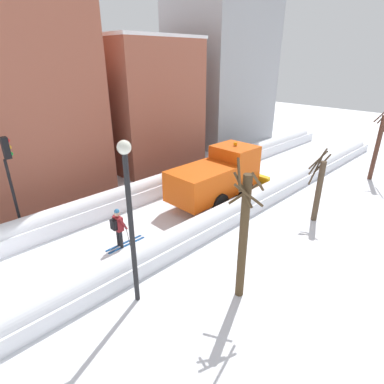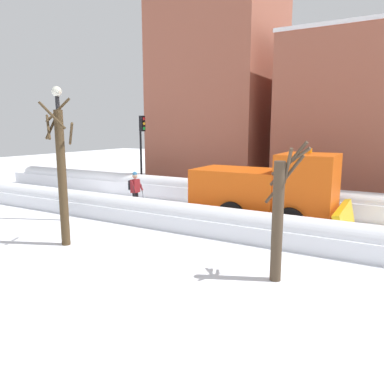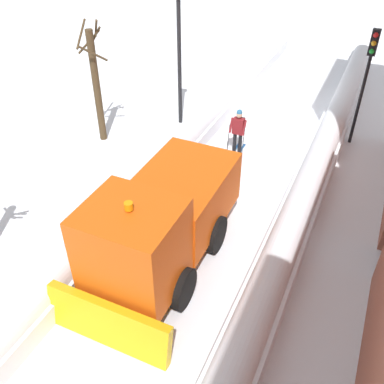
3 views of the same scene
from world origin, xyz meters
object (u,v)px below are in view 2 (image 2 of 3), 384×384
at_px(street_lamp, 60,138).
at_px(bare_tree_mid, 279,216).
at_px(plow_truck, 270,190).
at_px(bare_tree_near, 62,174).
at_px(traffic_light_pole, 142,139).
at_px(skier, 135,189).

relative_size(street_lamp, bare_tree_mid, 1.54).
bearing_deg(bare_tree_mid, plow_truck, -160.36).
height_order(bare_tree_near, bare_tree_mid, bare_tree_near).
bearing_deg(traffic_light_pole, plow_truck, 67.14).
distance_m(traffic_light_pole, street_lamp, 7.13).
bearing_deg(plow_truck, bare_tree_mid, 19.64).
height_order(traffic_light_pole, bare_tree_mid, traffic_light_pole).
bearing_deg(plow_truck, traffic_light_pole, -112.86).
bearing_deg(bare_tree_near, plow_truck, 136.53).
relative_size(skier, street_lamp, 0.33).
xyz_separation_m(skier, bare_tree_mid, (4.71, 8.22, 0.69)).
bearing_deg(street_lamp, bare_tree_mid, 80.41).
relative_size(traffic_light_pole, street_lamp, 0.83).
height_order(street_lamp, bare_tree_mid, street_lamp).
relative_size(plow_truck, bare_tree_mid, 1.69).
xyz_separation_m(plow_truck, bare_tree_near, (5.49, -5.20, 0.89)).
relative_size(street_lamp, bare_tree_near, 1.14).
bearing_deg(traffic_light_pole, skier, 32.60).
xyz_separation_m(plow_truck, street_lamp, (3.23, -7.81, 1.96)).
bearing_deg(street_lamp, plow_truck, 112.44).
bearing_deg(street_lamp, bare_tree_near, 49.14).
bearing_deg(plow_truck, bare_tree_near, -43.47).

